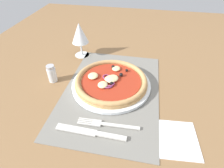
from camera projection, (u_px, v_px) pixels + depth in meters
ground_plane at (112, 93)px, 64.45cm from camera, size 190.00×140.00×2.40cm
placemat at (112, 90)px, 63.56cm from camera, size 48.52×32.64×0.40cm
plate at (111, 84)px, 64.97cm from camera, size 28.18×28.18×1.12cm
pizza at (111, 81)px, 63.94cm from camera, size 25.76×25.76×2.69cm
fork at (105, 124)px, 51.67cm from camera, size 2.41×18.04×0.44cm
knife at (90, 132)px, 49.50cm from camera, size 2.28×20.03×0.62cm
wine_glass at (80, 34)px, 76.15cm from camera, size 7.20×7.20×14.90cm
napkin at (177, 139)px, 48.41cm from camera, size 13.06×11.94×0.36cm
pepper_shaker at (52, 74)px, 66.09cm from camera, size 3.20×3.20×6.70cm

